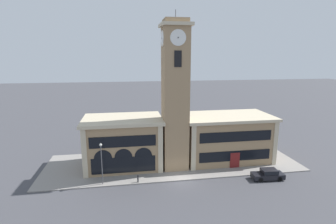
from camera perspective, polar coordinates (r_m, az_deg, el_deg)
name	(u,v)px	position (r m, az deg, el deg)	size (l,w,h in m)	color
ground_plane	(181,181)	(37.40, 2.86, -14.81)	(300.00, 300.00, 0.00)	#424247
sidewalk_kerb	(173,163)	(42.96, 1.06, -11.01)	(39.73, 12.57, 0.15)	gray
clock_tower	(175,97)	(38.40, 1.56, 3.29)	(4.32, 4.32, 23.16)	#9E7F5B
town_hall_left_wing	(123,142)	(41.37, -9.70, -6.47)	(11.98, 8.41, 7.70)	#9E7F5B
town_hall_right_wing	(226,137)	(44.46, 12.51, -5.40)	(14.45, 8.41, 7.53)	#9E7F5B
parked_car_near	(268,174)	(40.08, 20.98, -12.51)	(4.48, 1.98, 1.49)	black
street_lamp	(101,158)	(35.85, -14.30, -9.62)	(0.36, 0.36, 5.68)	#4C4C51
bollard	(138,179)	(36.76, -6.56, -14.22)	(0.18, 0.18, 1.06)	black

